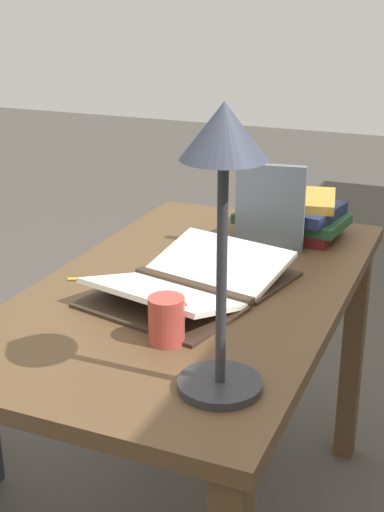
{
  "coord_description": "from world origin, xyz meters",
  "views": [
    {
      "loc": [
        1.44,
        0.6,
        1.43
      ],
      "look_at": [
        0.02,
        0.0,
        0.85
      ],
      "focal_mm": 50.0,
      "sensor_mm": 36.0,
      "label": 1
    }
  ],
  "objects_px": {
    "open_book": "(192,282)",
    "pencil": "(98,278)",
    "reading_lamp": "(223,185)",
    "book_stack_tall": "(292,214)",
    "book_standing_upright": "(270,208)",
    "coffee_mug": "(167,320)"
  },
  "relations": [
    {
      "from": "reading_lamp",
      "to": "book_standing_upright",
      "type": "bearing_deg",
      "value": -169.71
    },
    {
      "from": "book_stack_tall",
      "to": "reading_lamp",
      "type": "bearing_deg",
      "value": 7.14
    },
    {
      "from": "book_stack_tall",
      "to": "pencil",
      "type": "distance_m",
      "value": 0.62
    },
    {
      "from": "pencil",
      "to": "book_stack_tall",
      "type": "bearing_deg",
      "value": 146.48
    },
    {
      "from": "book_stack_tall",
      "to": "coffee_mug",
      "type": "bearing_deg",
      "value": -3.98
    },
    {
      "from": "reading_lamp",
      "to": "pencil",
      "type": "bearing_deg",
      "value": -128.16
    },
    {
      "from": "reading_lamp",
      "to": "pencil",
      "type": "xyz_separation_m",
      "value": [
        -0.35,
        -0.45,
        -0.37
      ]
    },
    {
      "from": "open_book",
      "to": "pencil",
      "type": "relative_size",
      "value": 4.04
    },
    {
      "from": "open_book",
      "to": "book_standing_upright",
      "type": "relative_size",
      "value": 2.28
    },
    {
      "from": "book_stack_tall",
      "to": "reading_lamp",
      "type": "xyz_separation_m",
      "value": [
        0.86,
        0.11,
        0.31
      ]
    },
    {
      "from": "open_book",
      "to": "book_stack_tall",
      "type": "distance_m",
      "value": 0.5
    },
    {
      "from": "coffee_mug",
      "to": "pencil",
      "type": "bearing_deg",
      "value": -128.02
    },
    {
      "from": "book_stack_tall",
      "to": "book_standing_upright",
      "type": "distance_m",
      "value": 0.16
    },
    {
      "from": "book_standing_upright",
      "to": "coffee_mug",
      "type": "distance_m",
      "value": 0.59
    },
    {
      "from": "coffee_mug",
      "to": "reading_lamp",
      "type": "bearing_deg",
      "value": 51.59
    },
    {
      "from": "coffee_mug",
      "to": "pencil",
      "type": "distance_m",
      "value": 0.37
    },
    {
      "from": "book_stack_tall",
      "to": "book_standing_upright",
      "type": "relative_size",
      "value": 1.37
    },
    {
      "from": "book_standing_upright",
      "to": "pencil",
      "type": "bearing_deg",
      "value": -49.4
    },
    {
      "from": "reading_lamp",
      "to": "coffee_mug",
      "type": "relative_size",
      "value": 4.86
    },
    {
      "from": "coffee_mug",
      "to": "open_book",
      "type": "bearing_deg",
      "value": -168.3
    },
    {
      "from": "open_book",
      "to": "pencil",
      "type": "xyz_separation_m",
      "value": [
        0.03,
        -0.24,
        -0.02
      ]
    },
    {
      "from": "book_stack_tall",
      "to": "pencil",
      "type": "xyz_separation_m",
      "value": [
        0.51,
        -0.34,
        -0.05
      ]
    }
  ]
}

